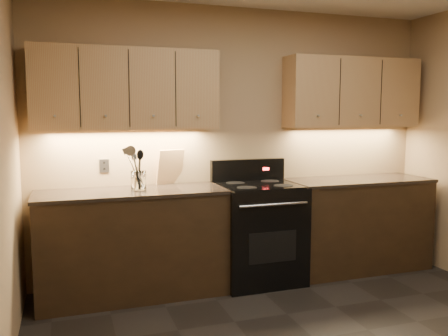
{
  "coord_description": "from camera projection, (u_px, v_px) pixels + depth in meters",
  "views": [
    {
      "loc": [
        -1.63,
        -2.38,
        1.6
      ],
      "look_at": [
        -0.34,
        1.45,
        1.12
      ],
      "focal_mm": 38.0,
      "sensor_mm": 36.0,
      "label": 1
    }
  ],
  "objects": [
    {
      "name": "steel_spatula",
      "position": [
        142.0,
        165.0,
        4.12
      ],
      "size": [
        0.24,
        0.1,
        0.4
      ],
      "primitive_type": null,
      "rotation": [
        0.07,
        -0.39,
        -0.2
      ],
      "color": "silver",
      "rests_on": "utensil_crock"
    },
    {
      "name": "upper_cab_left",
      "position": [
        127.0,
        89.0,
        4.12
      ],
      "size": [
        1.6,
        0.3,
        0.7
      ],
      "primitive_type": "cube",
      "color": "tan",
      "rests_on": "wall_back"
    },
    {
      "name": "outlet_plate",
      "position": [
        104.0,
        166.0,
        4.27
      ],
      "size": [
        0.08,
        0.01,
        0.12
      ],
      "primitive_type": "cube",
      "color": "#B2B5BA",
      "rests_on": "wall_back"
    },
    {
      "name": "counter_right",
      "position": [
        356.0,
        224.0,
        4.86
      ],
      "size": [
        1.46,
        0.62,
        0.93
      ],
      "color": "black",
      "rests_on": "ground"
    },
    {
      "name": "upper_cab_right",
      "position": [
        352.0,
        93.0,
        4.85
      ],
      "size": [
        1.44,
        0.3,
        0.7
      ],
      "primitive_type": "cube",
      "color": "tan",
      "rests_on": "wall_back"
    },
    {
      "name": "wooden_spoon",
      "position": [
        135.0,
        170.0,
        4.09
      ],
      "size": [
        0.12,
        0.13,
        0.33
      ],
      "primitive_type": null,
      "rotation": [
        -0.17,
        0.22,
        0.2
      ],
      "color": "tan",
      "rests_on": "utensil_crock"
    },
    {
      "name": "black_spoon",
      "position": [
        139.0,
        169.0,
        4.13
      ],
      "size": [
        0.07,
        0.11,
        0.34
      ],
      "primitive_type": null,
      "rotation": [
        0.16,
        0.03,
        -0.03
      ],
      "color": "black",
      "rests_on": "utensil_crock"
    },
    {
      "name": "counter_left",
      "position": [
        133.0,
        243.0,
        4.14
      ],
      "size": [
        1.62,
        0.62,
        0.93
      ],
      "color": "black",
      "rests_on": "ground"
    },
    {
      "name": "utensil_crock",
      "position": [
        138.0,
        181.0,
        4.12
      ],
      "size": [
        0.14,
        0.14,
        0.17
      ],
      "color": "white",
      "rests_on": "counter_left"
    },
    {
      "name": "wall_back",
      "position": [
        239.0,
        143.0,
        4.67
      ],
      "size": [
        4.0,
        0.04,
        2.6
      ],
      "primitive_type": "cube",
      "color": "#99785A",
      "rests_on": "ground"
    },
    {
      "name": "black_turner",
      "position": [
        139.0,
        170.0,
        4.08
      ],
      "size": [
        0.13,
        0.18,
        0.33
      ],
      "primitive_type": null,
      "rotation": [
        -0.32,
        -0.07,
        0.16
      ],
      "color": "black",
      "rests_on": "utensil_crock"
    },
    {
      "name": "stove",
      "position": [
        258.0,
        231.0,
        4.49
      ],
      "size": [
        0.76,
        0.68,
        1.14
      ],
      "color": "black",
      "rests_on": "ground"
    },
    {
      "name": "cutting_board",
      "position": [
        170.0,
        167.0,
        4.43
      ],
      "size": [
        0.28,
        0.17,
        0.33
      ],
      "primitive_type": "cube",
      "rotation": [
        0.23,
        0.0,
        0.32
      ],
      "color": "tan",
      "rests_on": "counter_left"
    },
    {
      "name": "steel_skimmer",
      "position": [
        143.0,
        167.0,
        4.1
      ],
      "size": [
        0.2,
        0.09,
        0.38
      ],
      "primitive_type": null,
      "rotation": [
        0.01,
        -0.31,
        -0.02
      ],
      "color": "silver",
      "rests_on": "utensil_crock"
    }
  ]
}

